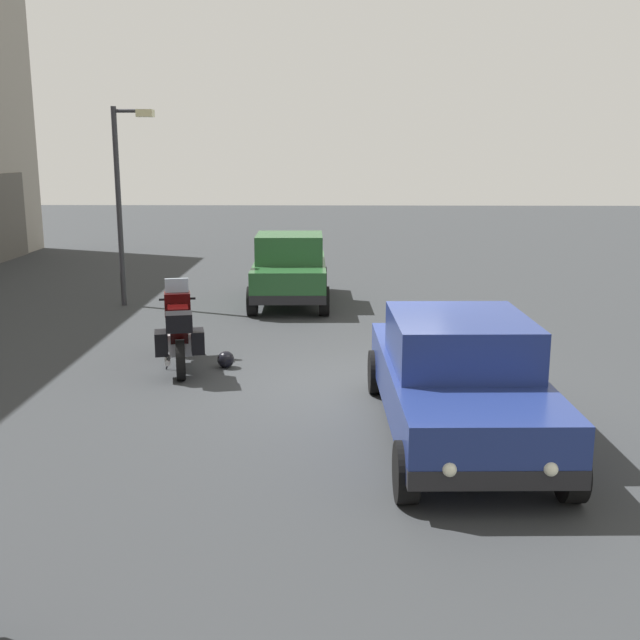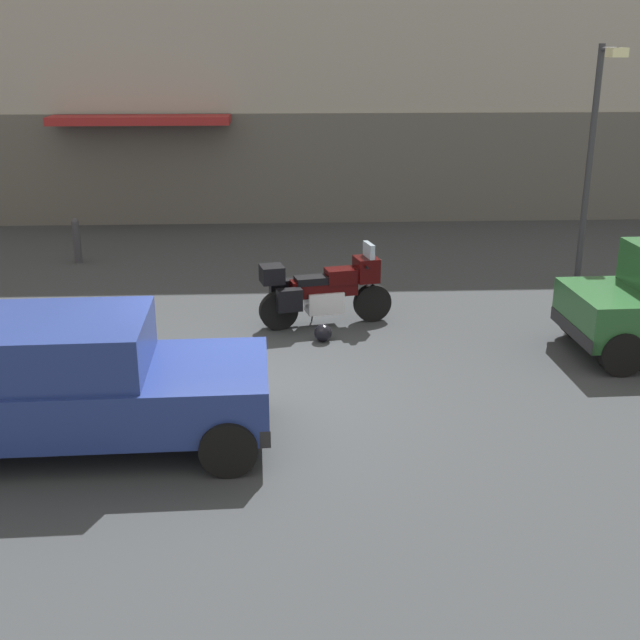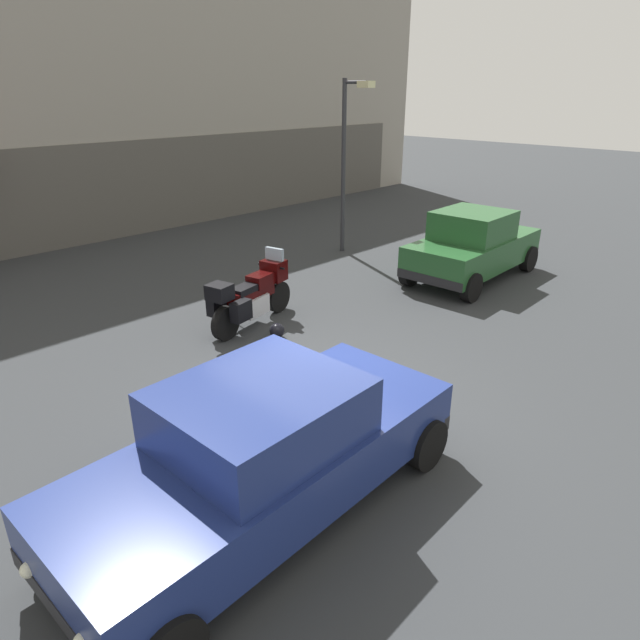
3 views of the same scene
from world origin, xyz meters
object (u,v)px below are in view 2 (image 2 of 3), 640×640
object	(u,v)px
helmet	(323,333)
bollard_curbside	(77,239)
motorcycle	(324,290)
streetlamp_curbside	(595,142)
car_sedan_far	(70,383)

from	to	relation	value
helmet	bollard_curbside	world-z (taller)	bollard_curbside
motorcycle	helmet	bearing A→B (deg)	-106.11
streetlamp_curbside	car_sedan_far	bearing A→B (deg)	-142.88
bollard_curbside	streetlamp_curbside	bearing A→B (deg)	-11.88
motorcycle	helmet	world-z (taller)	motorcycle
helmet	motorcycle	bearing A→B (deg)	86.26
car_sedan_far	streetlamp_curbside	xyz separation A→B (m)	(8.28, 6.27, 1.96)
streetlamp_curbside	helmet	bearing A→B (deg)	-150.40
car_sedan_far	streetlamp_curbside	size ratio (longest dim) A/B	1.03
motorcycle	bollard_curbside	xyz separation A→B (m)	(-5.06, 4.33, -0.11)
car_sedan_far	helmet	bearing A→B (deg)	-134.68
helmet	car_sedan_far	size ratio (longest dim) A/B	0.06
car_sedan_far	streetlamp_curbside	world-z (taller)	streetlamp_curbside
helmet	car_sedan_far	world-z (taller)	car_sedan_far
motorcycle	bollard_curbside	distance (m)	6.66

